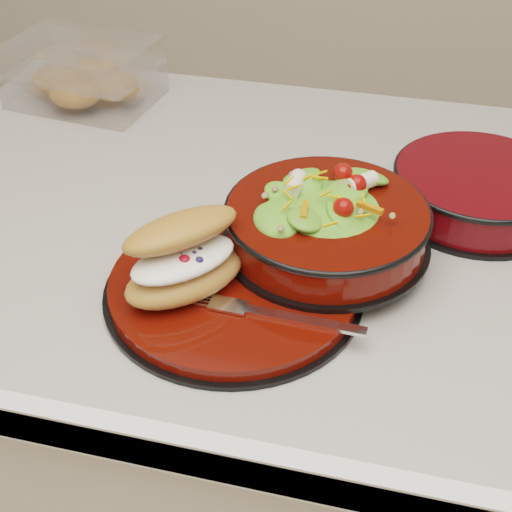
% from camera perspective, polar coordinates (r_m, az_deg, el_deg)
% --- Properties ---
extents(island_counter, '(1.24, 0.74, 0.90)m').
position_cam_1_polar(island_counter, '(1.20, 5.88, -14.96)').
color(island_counter, silver).
rests_on(island_counter, ground).
extents(dinner_plate, '(0.28, 0.28, 0.02)m').
position_cam_1_polar(dinner_plate, '(0.77, -1.76, -2.46)').
color(dinner_plate, black).
rests_on(dinner_plate, island_counter).
extents(salad_bowl, '(0.24, 0.24, 0.10)m').
position_cam_1_polar(salad_bowl, '(0.79, 5.69, 3.05)').
color(salad_bowl, black).
rests_on(salad_bowl, dinner_plate).
extents(croissant, '(0.14, 0.16, 0.08)m').
position_cam_1_polar(croissant, '(0.73, -5.68, -0.14)').
color(croissant, '#BF763A').
rests_on(croissant, dinner_plate).
extents(fork, '(0.16, 0.02, 0.00)m').
position_cam_1_polar(fork, '(0.72, 1.99, -4.79)').
color(fork, silver).
rests_on(fork, dinner_plate).
extents(pastry_box, '(0.23, 0.18, 0.09)m').
position_cam_1_polar(pastry_box, '(1.19, -13.58, 13.94)').
color(pastry_box, white).
rests_on(pastry_box, island_counter).
extents(extra_bowl, '(0.22, 0.22, 0.05)m').
position_cam_1_polar(extra_bowl, '(0.93, 17.34, 5.20)').
color(extra_bowl, black).
rests_on(extra_bowl, island_counter).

